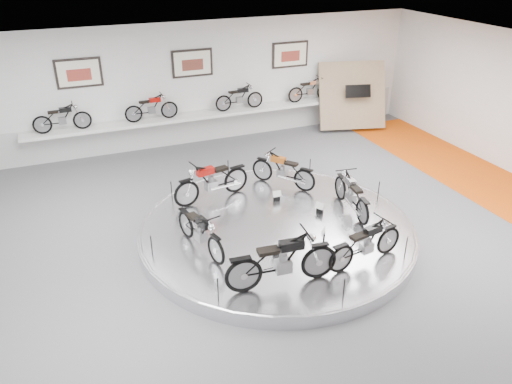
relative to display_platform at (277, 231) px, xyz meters
name	(u,v)px	position (x,y,z in m)	size (l,w,h in m)	color
floor	(282,243)	(0.00, -0.30, -0.15)	(16.00, 16.00, 0.00)	#4F4F52
ceiling	(287,69)	(0.00, -0.30, 3.85)	(16.00, 16.00, 0.00)	white
wall_back	(193,84)	(0.00, 6.70, 1.85)	(16.00, 16.00, 0.00)	white
orange_carpet_strip	(504,192)	(6.80, -0.30, -0.14)	(2.40, 12.60, 0.01)	#C0590A
dado_band	(196,126)	(0.00, 6.68, 0.40)	(15.68, 0.04, 1.10)	#BCBCBA
display_platform	(277,231)	(0.00, 0.00, 0.00)	(6.40, 6.40, 0.30)	silver
platform_rim	(277,226)	(0.00, 0.00, 0.12)	(6.40, 6.40, 0.10)	#B2B2BA
shelf	(197,116)	(0.00, 6.40, 0.85)	(11.00, 0.55, 0.10)	silver
poster_left	(79,73)	(-3.50, 6.66, 2.55)	(1.35, 0.06, 0.88)	white
poster_center	(192,63)	(0.00, 6.66, 2.55)	(1.35, 0.06, 0.88)	white
poster_right	(290,55)	(3.50, 6.66, 2.55)	(1.35, 0.06, 0.88)	white
display_panel	(352,96)	(5.60, 5.80, 1.10)	(2.40, 0.12, 2.40)	#96845D
shelf_bike_a	(62,120)	(-4.20, 6.40, 1.27)	(1.22, 0.42, 0.73)	black
shelf_bike_b	(151,109)	(-1.50, 6.40, 1.27)	(1.22, 0.42, 0.73)	#960B06
shelf_bike_c	(239,99)	(1.50, 6.40, 1.27)	(1.22, 0.42, 0.73)	black
shelf_bike_d	(310,91)	(4.20, 6.40, 1.27)	(1.22, 0.42, 0.73)	#BABABE
bike_a	(352,194)	(1.95, -0.06, 0.63)	(1.63, 0.57, 0.96)	#BABABE
bike_b	(283,170)	(1.02, 1.85, 0.62)	(1.61, 0.57, 0.95)	#AA5115
bike_c	(212,180)	(-0.98, 1.83, 0.68)	(1.80, 0.63, 1.06)	#960B06
bike_d	(200,231)	(-1.93, -0.30, 0.62)	(1.60, 0.57, 0.94)	black
bike_e	(282,260)	(-0.84, -2.07, 0.71)	(1.91, 0.67, 1.12)	black
bike_f	(366,243)	(1.05, -2.04, 0.62)	(1.60, 0.57, 0.94)	black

